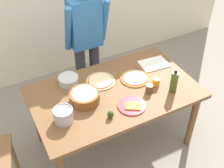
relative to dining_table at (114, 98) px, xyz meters
The scene contains 14 objects.
ground 0.67m from the dining_table, ahead, with size 8.00×8.00×0.00m, color gray.
dining_table is the anchor object (origin of this frame).
person_cook 0.80m from the dining_table, 87.05° to the left, with size 0.49×0.25×1.62m.
pizza_raw_on_board 0.22m from the dining_table, 106.98° to the left, with size 0.29×0.29×0.02m.
pizza_cooked_on_tray 0.29m from the dining_table, 14.23° to the left, with size 0.29×0.29×0.02m.
plate_with_slice 0.28m from the dining_table, 80.81° to the right, with size 0.26×0.26×0.02m.
popcorn_bowl 0.35m from the dining_table, behind, with size 0.28×0.28×0.11m.
mixing_bowl_steel 0.49m from the dining_table, 138.45° to the left, with size 0.20×0.20×0.08m.
olive_oil_bottle 0.60m from the dining_table, 27.52° to the right, with size 0.07×0.07×0.26m.
steel_pot 0.60m from the dining_table, 165.88° to the right, with size 0.17×0.17×0.13m.
cup_orange 0.44m from the dining_table, 16.42° to the right, with size 0.07×0.07×0.09m, color orange.
cup_small_brown 0.36m from the dining_table, 30.11° to the right, with size 0.07×0.07×0.09m, color brown.
cutting_board_white 0.62m from the dining_table, 18.09° to the left, with size 0.30×0.22×0.01m, color white.
avocado 0.38m from the dining_table, 123.36° to the right, with size 0.06×0.06×0.07m, color #2D4219.
Camera 1 is at (-0.98, -1.84, 2.58)m, focal length 45.79 mm.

